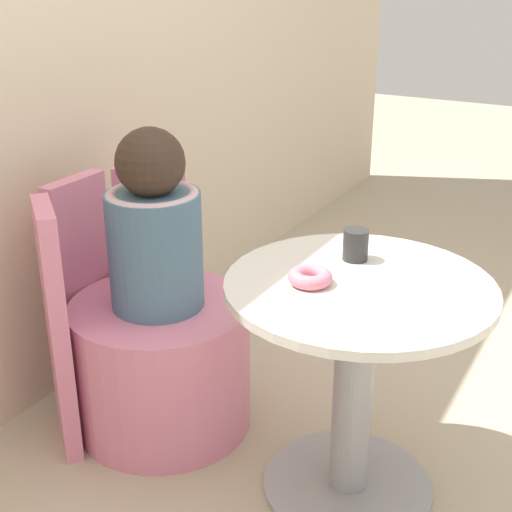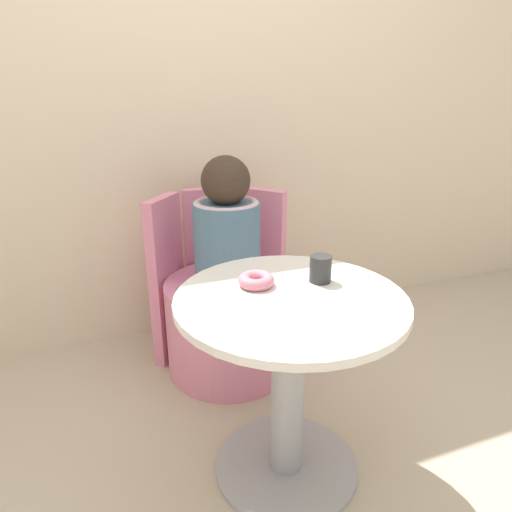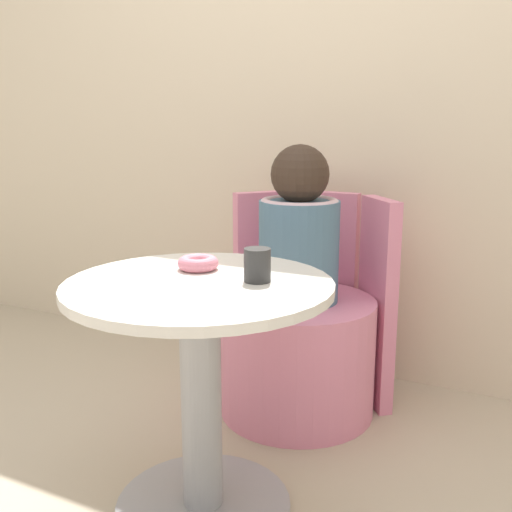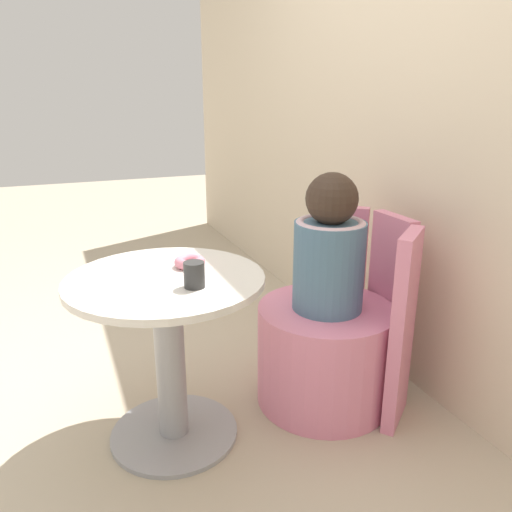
% 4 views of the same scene
% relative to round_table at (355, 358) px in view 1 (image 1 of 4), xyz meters
% --- Properties ---
extents(ground_plane, '(12.00, 12.00, 0.00)m').
position_rel_round_table_xyz_m(ground_plane, '(-0.06, -0.03, -0.42)').
color(ground_plane, '#B7A88E').
extents(round_table, '(0.68, 0.68, 0.64)m').
position_rel_round_table_xyz_m(round_table, '(0.00, 0.00, 0.00)').
color(round_table, '#99999E').
rests_on(round_table, ground_plane).
extents(tub_chair, '(0.55, 0.55, 0.42)m').
position_rel_round_table_xyz_m(tub_chair, '(0.00, 0.64, -0.21)').
color(tub_chair, pink).
rests_on(tub_chair, ground_plane).
extents(booth_backrest, '(0.65, 0.24, 0.77)m').
position_rel_round_table_xyz_m(booth_backrest, '(0.00, 0.86, -0.04)').
color(booth_backrest, pink).
rests_on(booth_backrest, ground_plane).
extents(child_figure, '(0.28, 0.28, 0.54)m').
position_rel_round_table_xyz_m(child_figure, '(0.00, 0.64, 0.24)').
color(child_figure, slate).
rests_on(child_figure, tub_chair).
extents(donut, '(0.11, 0.11, 0.04)m').
position_rel_round_table_xyz_m(donut, '(-0.07, 0.10, 0.24)').
color(donut, pink).
rests_on(donut, round_table).
extents(cup, '(0.07, 0.07, 0.08)m').
position_rel_round_table_xyz_m(cup, '(0.13, 0.07, 0.26)').
color(cup, '#2D2D2D').
rests_on(cup, round_table).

